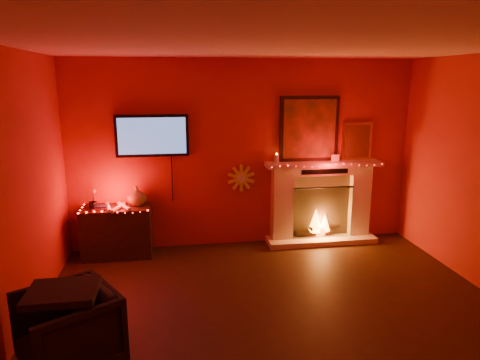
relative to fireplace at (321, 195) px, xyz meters
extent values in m
plane|color=black|center=(-1.14, -2.39, -0.72)|extent=(5.00, 5.00, 0.00)
plane|color=beige|center=(-1.14, -2.39, 1.98)|extent=(5.00, 5.00, 0.00)
plane|color=#A5231A|center=(-1.14, 0.11, 0.63)|extent=(5.00, 0.00, 5.00)
cube|color=beige|center=(0.01, -0.09, -0.68)|extent=(1.65, 0.40, 0.08)
cube|color=beige|center=(-0.59, 0.00, -0.17)|extent=(0.30, 0.22, 0.95)
cube|color=beige|center=(0.61, 0.00, -0.17)|extent=(0.30, 0.22, 0.95)
cube|color=beige|center=(0.01, 0.00, 0.38)|extent=(1.50, 0.22, 0.14)
cube|color=beige|center=(0.01, -0.06, 0.48)|extent=(1.72, 0.34, 0.06)
cube|color=#82664C|center=(0.01, 0.06, -0.17)|extent=(0.90, 0.10, 0.95)
cube|color=black|center=(0.01, -0.12, -0.25)|extent=(0.90, 0.02, 0.78)
cylinder|color=black|center=(-0.09, -0.03, -0.58)|extent=(0.55, 0.09, 0.09)
cylinder|color=black|center=(0.09, -0.01, -0.52)|extent=(0.51, 0.18, 0.08)
cone|color=orange|center=(-0.07, -0.03, -0.39)|extent=(0.20, 0.20, 0.34)
cone|color=orange|center=(0.08, -0.02, -0.43)|extent=(0.16, 0.16, 0.26)
sphere|color=#FF3F07|center=(0.01, -0.03, -0.56)|extent=(0.18, 0.18, 0.18)
cube|color=black|center=(-0.19, 0.08, 0.98)|extent=(0.88, 0.05, 0.95)
cube|color=#C7411A|center=(-0.19, 0.05, 0.98)|extent=(0.78, 0.01, 0.85)
cube|color=#C8853A|center=(0.56, 0.08, 0.79)|extent=(0.46, 0.04, 0.56)
cube|color=#9A6023|center=(0.56, 0.06, 0.79)|extent=(0.38, 0.01, 0.48)
cylinder|color=beige|center=(-0.69, -0.01, 0.57)|extent=(0.07, 0.07, 0.12)
cube|color=silver|center=(0.19, -0.03, 0.56)|extent=(0.12, 0.01, 0.10)
cube|color=black|center=(-2.44, 0.07, 0.93)|extent=(1.00, 0.06, 0.58)
cube|color=#456CB3|center=(-2.44, 0.03, 0.93)|extent=(0.92, 0.01, 0.50)
cylinder|color=black|center=(-2.19, 0.08, 0.31)|extent=(0.02, 0.02, 0.66)
cylinder|color=yellow|center=(-1.19, 0.09, 0.28)|extent=(0.20, 0.03, 0.20)
cylinder|color=silver|center=(-1.19, 0.08, 0.28)|extent=(0.13, 0.01, 0.13)
cube|color=black|center=(-2.97, -0.13, -0.37)|extent=(0.92, 0.46, 0.70)
imported|color=brown|center=(-2.68, -0.07, 0.11)|extent=(0.26, 0.26, 0.27)
imported|color=black|center=(-3.26, -0.14, 0.02)|extent=(0.12, 0.12, 0.09)
cylinder|color=silver|center=(-3.05, -0.19, 0.00)|extent=(0.14, 0.38, 0.05)
cylinder|color=silver|center=(-2.92, -0.24, 0.00)|extent=(0.16, 0.38, 0.05)
cylinder|color=silver|center=(-2.85, -0.18, 0.00)|extent=(0.22, 0.36, 0.05)
cube|color=#56181C|center=(-3.16, -0.21, -0.01)|extent=(0.20, 0.14, 0.03)
cube|color=#1E2946|center=(-3.15, -0.20, 0.02)|extent=(0.17, 0.12, 0.02)
imported|color=black|center=(-3.09, -2.52, -0.38)|extent=(1.02, 1.02, 0.69)
camera|label=1|loc=(-2.16, -5.93, 1.67)|focal=32.00mm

